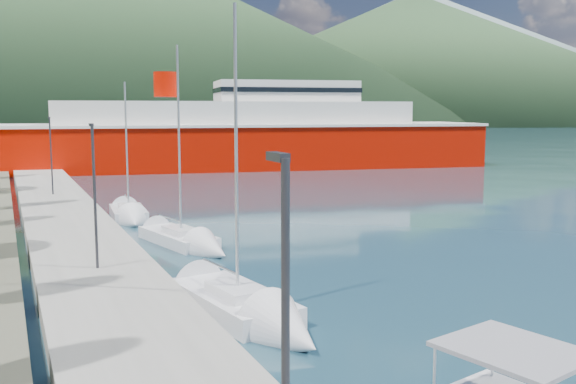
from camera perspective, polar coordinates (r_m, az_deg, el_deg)
name	(u,v)px	position (r m, az deg, el deg)	size (l,w,h in m)	color
ground	(72,147)	(134.60, -18.68, 3.81)	(1400.00, 1400.00, 0.00)	#1D3D4C
quay	(69,228)	(40.58, -18.85, -3.02)	(5.00, 88.00, 0.80)	gray
hills_far	(166,37)	(654.07, -10.75, 13.37)	(1480.00, 900.00, 180.00)	gray
hills_near	(196,40)	(403.95, -8.17, 13.22)	(1010.00, 520.00, 115.00)	#2E4D2C
lamp_posts	(88,185)	(29.77, -17.32, 0.56)	(0.15, 46.02, 6.06)	#2D2D33
sailboat_near	(261,319)	(22.37, -2.45, -11.18)	(3.77, 8.66, 12.03)	silver
sailboat_mid	(195,244)	(34.66, -8.28, -4.61)	(3.84, 8.38, 11.68)	silver
sailboat_far	(131,217)	(44.01, -13.79, -2.20)	(2.71, 7.03, 10.12)	silver
ferry	(238,137)	(82.64, -4.44, 4.85)	(65.16, 24.84, 12.66)	#B10D00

